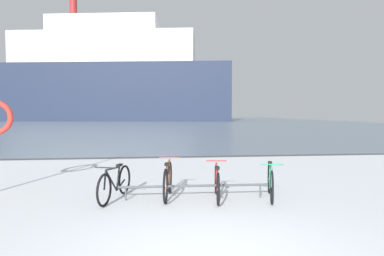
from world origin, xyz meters
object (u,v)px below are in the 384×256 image
at_px(bicycle_2, 217,183).
at_px(ferry_ship, 108,78).
at_px(bicycle_3, 270,181).
at_px(bicycle_1, 168,180).
at_px(bicycle_0, 115,184).

distance_m(bicycle_2, ferry_ship, 71.04).
bearing_deg(ferry_ship, bicycle_2, -81.02).
relative_size(bicycle_2, bicycle_3, 1.03).
height_order(bicycle_1, bicycle_3, bicycle_1).
distance_m(bicycle_1, bicycle_2, 1.06).
xyz_separation_m(bicycle_2, bicycle_3, (1.15, -0.07, 0.02)).
xyz_separation_m(bicycle_2, ferry_ship, (-11.00, 69.60, 9.09)).
xyz_separation_m(bicycle_1, bicycle_2, (1.04, -0.24, -0.03)).
bearing_deg(bicycle_2, bicycle_3, -3.24).
bearing_deg(bicycle_3, ferry_ship, 99.90).
distance_m(bicycle_1, ferry_ship, 70.65).
relative_size(bicycle_2, ferry_ship, 0.03).
relative_size(bicycle_1, ferry_ship, 0.03).
bearing_deg(bicycle_0, bicycle_1, 2.90).
relative_size(bicycle_0, bicycle_3, 1.03).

